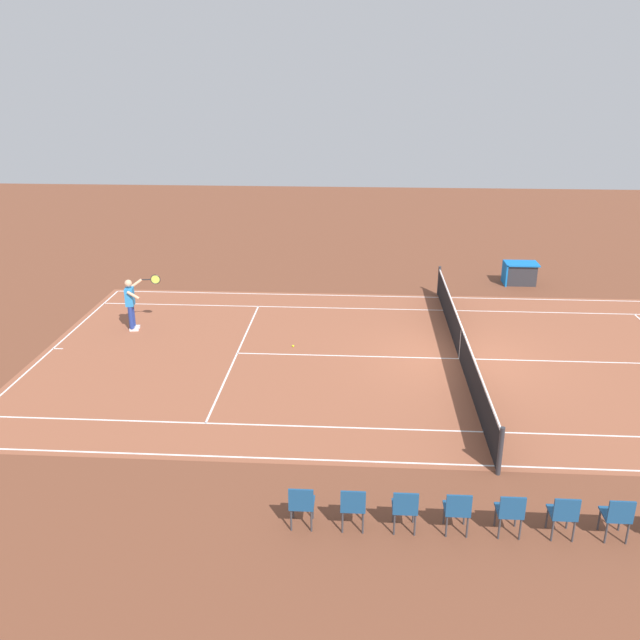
{
  "coord_description": "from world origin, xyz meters",
  "views": [
    {
      "loc": [
        2.89,
        17.5,
        7.66
      ],
      "look_at": [
        4.02,
        -0.5,
        0.9
      ],
      "focal_mm": 37.2,
      "sensor_mm": 36.0,
      "label": 1
    }
  ],
  "objects_px": {
    "spectator_chair_1": "(617,515)",
    "spectator_chair_5": "(405,507)",
    "spectator_chair_6": "(353,505)",
    "spectator_chair_7": "(302,503)",
    "spectator_chair_4": "(457,509)",
    "spectator_chair_3": "(510,511)",
    "tennis_net": "(461,343)",
    "tennis_player_near": "(131,302)",
    "tennis_ball": "(293,346)",
    "spectator_chair_2": "(564,513)",
    "equipment_cart_tarped": "(520,273)"
  },
  "relations": [
    {
      "from": "spectator_chair_2",
      "to": "spectator_chair_6",
      "type": "xyz_separation_m",
      "value": [
        3.64,
        0.0,
        0.0
      ]
    },
    {
      "from": "spectator_chair_7",
      "to": "tennis_ball",
      "type": "bearing_deg",
      "value": -83.17
    },
    {
      "from": "spectator_chair_4",
      "to": "tennis_player_near",
      "type": "bearing_deg",
      "value": -46.54
    },
    {
      "from": "tennis_ball",
      "to": "spectator_chair_2",
      "type": "xyz_separation_m",
      "value": [
        -5.54,
        8.28,
        0.49
      ]
    },
    {
      "from": "spectator_chair_2",
      "to": "tennis_ball",
      "type": "bearing_deg",
      "value": -56.2
    },
    {
      "from": "spectator_chair_7",
      "to": "spectator_chair_3",
      "type": "bearing_deg",
      "value": 180.0
    },
    {
      "from": "spectator_chair_2",
      "to": "spectator_chair_4",
      "type": "relative_size",
      "value": 1.0
    },
    {
      "from": "spectator_chair_4",
      "to": "spectator_chair_7",
      "type": "distance_m",
      "value": 2.73
    },
    {
      "from": "spectator_chair_2",
      "to": "spectator_chair_5",
      "type": "distance_m",
      "value": 2.73
    },
    {
      "from": "tennis_net",
      "to": "spectator_chair_3",
      "type": "height_order",
      "value": "tennis_net"
    },
    {
      "from": "spectator_chair_6",
      "to": "equipment_cart_tarped",
      "type": "bearing_deg",
      "value": -112.24
    },
    {
      "from": "spectator_chair_1",
      "to": "spectator_chair_5",
      "type": "relative_size",
      "value": 1.0
    },
    {
      "from": "spectator_chair_7",
      "to": "tennis_player_near",
      "type": "bearing_deg",
      "value": -56.69
    },
    {
      "from": "equipment_cart_tarped",
      "to": "spectator_chair_2",
      "type": "bearing_deg",
      "value": 80.52
    },
    {
      "from": "spectator_chair_4",
      "to": "spectator_chair_5",
      "type": "relative_size",
      "value": 1.0
    },
    {
      "from": "tennis_ball",
      "to": "spectator_chair_4",
      "type": "xyz_separation_m",
      "value": [
        -3.72,
        8.28,
        0.49
      ]
    },
    {
      "from": "tennis_ball",
      "to": "spectator_chair_4",
      "type": "bearing_deg",
      "value": 114.2
    },
    {
      "from": "spectator_chair_7",
      "to": "equipment_cart_tarped",
      "type": "height_order",
      "value": "spectator_chair_7"
    },
    {
      "from": "spectator_chair_6",
      "to": "spectator_chair_7",
      "type": "xyz_separation_m",
      "value": [
        0.91,
        0.0,
        0.0
      ]
    },
    {
      "from": "tennis_ball",
      "to": "spectator_chair_6",
      "type": "relative_size",
      "value": 0.08
    },
    {
      "from": "tennis_net",
      "to": "spectator_chair_1",
      "type": "bearing_deg",
      "value": 101.92
    },
    {
      "from": "tennis_ball",
      "to": "spectator_chair_7",
      "type": "xyz_separation_m",
      "value": [
        -0.99,
        8.28,
        0.49
      ]
    },
    {
      "from": "spectator_chair_1",
      "to": "spectator_chair_5",
      "type": "distance_m",
      "value": 3.64
    },
    {
      "from": "spectator_chair_3",
      "to": "spectator_chair_5",
      "type": "bearing_deg",
      "value": 0.0
    },
    {
      "from": "tennis_player_near",
      "to": "spectator_chair_1",
      "type": "height_order",
      "value": "tennis_player_near"
    },
    {
      "from": "equipment_cart_tarped",
      "to": "spectator_chair_6",
      "type": "bearing_deg",
      "value": 67.76
    },
    {
      "from": "spectator_chair_5",
      "to": "tennis_net",
      "type": "bearing_deg",
      "value": -104.61
    },
    {
      "from": "spectator_chair_1",
      "to": "spectator_chair_4",
      "type": "height_order",
      "value": "same"
    },
    {
      "from": "tennis_player_near",
      "to": "spectator_chair_2",
      "type": "bearing_deg",
      "value": 138.77
    },
    {
      "from": "tennis_net",
      "to": "spectator_chair_6",
      "type": "xyz_separation_m",
      "value": [
        2.92,
        7.72,
        0.03
      ]
    },
    {
      "from": "spectator_chair_2",
      "to": "equipment_cart_tarped",
      "type": "distance_m",
      "value": 15.26
    },
    {
      "from": "tennis_ball",
      "to": "spectator_chair_2",
      "type": "distance_m",
      "value": 9.97
    },
    {
      "from": "tennis_net",
      "to": "spectator_chair_1",
      "type": "xyz_separation_m",
      "value": [
        -1.63,
        7.72,
        0.03
      ]
    },
    {
      "from": "tennis_net",
      "to": "spectator_chair_2",
      "type": "height_order",
      "value": "tennis_net"
    },
    {
      "from": "spectator_chair_1",
      "to": "spectator_chair_7",
      "type": "relative_size",
      "value": 1.0
    },
    {
      "from": "spectator_chair_6",
      "to": "spectator_chair_7",
      "type": "bearing_deg",
      "value": 0.0
    },
    {
      "from": "spectator_chair_3",
      "to": "spectator_chair_4",
      "type": "bearing_deg",
      "value": 0.0
    },
    {
      "from": "equipment_cart_tarped",
      "to": "tennis_player_near",
      "type": "bearing_deg",
      "value": 23.1
    },
    {
      "from": "spectator_chair_6",
      "to": "spectator_chair_7",
      "type": "relative_size",
      "value": 1.0
    },
    {
      "from": "tennis_ball",
      "to": "equipment_cart_tarped",
      "type": "bearing_deg",
      "value": -139.95
    },
    {
      "from": "tennis_player_near",
      "to": "spectator_chair_4",
      "type": "distance_m",
      "value": 12.96
    },
    {
      "from": "spectator_chair_1",
      "to": "spectator_chair_7",
      "type": "distance_m",
      "value": 5.46
    },
    {
      "from": "spectator_chair_4",
      "to": "spectator_chair_3",
      "type": "bearing_deg",
      "value": 180.0
    },
    {
      "from": "spectator_chair_1",
      "to": "tennis_net",
      "type": "bearing_deg",
      "value": -78.08
    },
    {
      "from": "tennis_ball",
      "to": "spectator_chair_5",
      "type": "xyz_separation_m",
      "value": [
        -2.81,
        8.28,
        0.49
      ]
    },
    {
      "from": "tennis_net",
      "to": "tennis_player_near",
      "type": "relative_size",
      "value": 6.89
    },
    {
      "from": "spectator_chair_4",
      "to": "tennis_net",
      "type": "bearing_deg",
      "value": -98.13
    },
    {
      "from": "spectator_chair_3",
      "to": "spectator_chair_6",
      "type": "distance_m",
      "value": 2.73
    },
    {
      "from": "spectator_chair_1",
      "to": "spectator_chair_6",
      "type": "distance_m",
      "value": 4.55
    },
    {
      "from": "spectator_chair_2",
      "to": "spectator_chair_3",
      "type": "xyz_separation_m",
      "value": [
        0.91,
        0.0,
        0.0
      ]
    }
  ]
}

